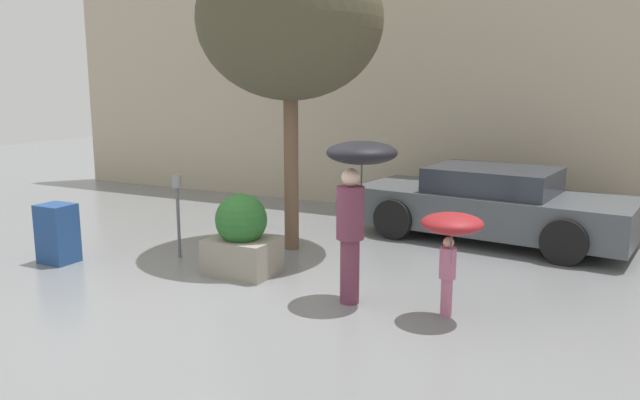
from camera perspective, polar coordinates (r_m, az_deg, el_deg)
The scene contains 9 objects.
ground_plane at distance 8.08m, azimuth -8.34°, elevation -8.95°, with size 40.00×40.00×0.00m, color slate.
building_facade at distance 13.44m, azimuth 7.81°, elevation 11.91°, with size 18.00×0.30×6.00m.
planter_box at distance 8.93m, azimuth -7.19°, elevation -3.38°, with size 0.96×0.74×1.16m.
person_adult at distance 7.56m, azimuth 3.42°, elevation 1.51°, with size 0.86×0.86×2.01m.
person_child at distance 7.23m, azimuth 11.92°, elevation -2.93°, with size 0.71×0.71×1.25m.
parked_car_near at distance 11.20m, azimuth 15.42°, elevation -0.45°, with size 4.77×2.43×1.26m.
street_tree at distance 10.04m, azimuth -2.77°, elevation 16.02°, with size 2.90×2.90×4.88m.
parking_meter at distance 9.84m, azimuth -12.90°, elevation 0.12°, with size 0.14×0.14×1.31m.
newspaper_box at distance 10.25m, azimuth -22.87°, elevation -2.84°, with size 0.50×0.44×0.90m.
Camera 1 is at (4.44, -6.18, 2.71)m, focal length 35.00 mm.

